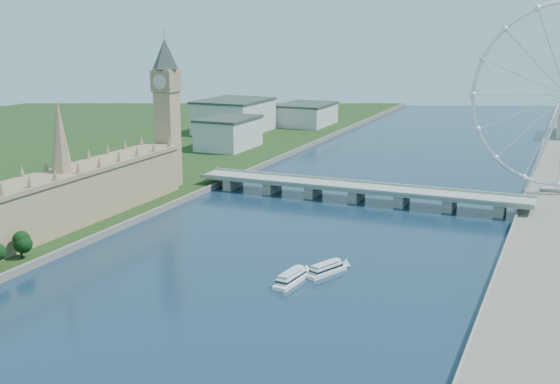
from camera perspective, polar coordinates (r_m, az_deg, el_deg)
The scene contains 6 objects.
parliament_range at distance 403.44m, azimuth -17.13°, elevation -0.50°, with size 24.00×200.00×70.00m.
big_ben at distance 481.79m, azimuth -9.22°, elevation 7.90°, with size 20.02×20.02×110.00m.
westminster_bridge at distance 458.49m, azimuth 6.25°, elevation 0.12°, with size 220.00×22.00×9.50m.
city_skyline at distance 699.82m, azimuth 15.65°, elevation 5.15°, with size 505.00×280.00×32.00m.
tour_boat_near at distance 313.20m, azimuth 0.93°, elevation -7.40°, with size 6.80×26.76×5.88m, color white, non-canonical shape.
tour_boat_far at distance 325.13m, azimuth 3.76°, elevation -6.64°, with size 6.52×25.73×5.65m, color silver, non-canonical shape.
Camera 1 is at (128.09, -127.65, 111.14)m, focal length 45.00 mm.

